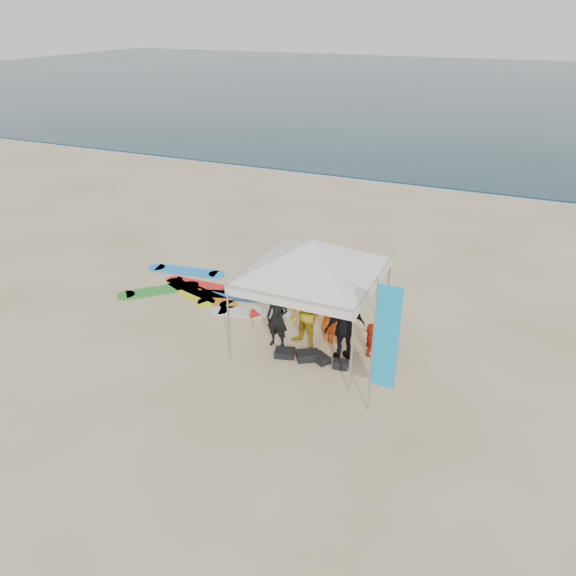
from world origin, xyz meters
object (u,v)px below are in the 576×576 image
(person_orange_a, at_px, (332,314))
(surfboard_spread, at_px, (212,291))
(person_black_b, at_px, (345,328))
(feather_flag, at_px, (385,339))
(person_orange_b, at_px, (333,304))
(person_yellow, at_px, (305,316))
(person_seated, at_px, (371,339))
(canopy_tent, at_px, (314,241))
(marker_pennant, at_px, (257,315))
(person_black_a, at_px, (277,318))

(person_orange_a, bearing_deg, surfboard_spread, -19.49)
(person_black_b, relative_size, feather_flag, 0.57)
(feather_flag, bearing_deg, person_orange_b, 126.11)
(person_yellow, relative_size, person_orange_a, 1.12)
(person_seated, distance_m, canopy_tent, 2.96)
(canopy_tent, relative_size, marker_pennant, 7.02)
(surfboard_spread, bearing_deg, person_black_a, -32.20)
(person_orange_b, relative_size, person_seated, 1.89)
(person_black_a, height_order, marker_pennant, person_black_a)
(person_orange_a, height_order, person_black_b, person_black_b)
(person_orange_b, xyz_separation_m, person_seated, (1.27, -0.69, -0.40))
(marker_pennant, bearing_deg, feather_flag, -27.58)
(person_orange_b, height_order, surfboard_spread, person_orange_b)
(person_orange_b, xyz_separation_m, canopy_tent, (-0.30, -0.81, 2.10))
(feather_flag, xyz_separation_m, marker_pennant, (-4.05, 2.12, -1.41))
(person_orange_b, distance_m, person_seated, 1.50)
(feather_flag, bearing_deg, person_black_a, 153.01)
(person_black_b, xyz_separation_m, marker_pennant, (-2.65, 0.39, -0.42))
(person_yellow, bearing_deg, marker_pennant, -166.20)
(feather_flag, bearing_deg, surfboard_spread, 150.34)
(person_black_a, height_order, feather_flag, feather_flag)
(person_seated, bearing_deg, marker_pennant, 82.07)
(person_seated, relative_size, canopy_tent, 0.20)
(person_black_a, height_order, person_black_b, person_black_b)
(person_orange_a, relative_size, person_seated, 1.82)
(marker_pennant, bearing_deg, person_black_a, -29.71)
(person_orange_a, relative_size, canopy_tent, 0.36)
(person_black_b, height_order, marker_pennant, person_black_b)
(person_seated, relative_size, surfboard_spread, 0.16)
(person_black_b, relative_size, marker_pennant, 2.87)
(person_yellow, bearing_deg, person_seated, 33.57)
(person_seated, relative_size, marker_pennant, 1.40)
(person_orange_b, height_order, marker_pennant, person_orange_b)
(person_yellow, xyz_separation_m, canopy_tent, (0.11, 0.21, 2.04))
(marker_pennant, relative_size, surfboard_spread, 0.12)
(person_yellow, height_order, person_seated, person_yellow)
(person_orange_b, bearing_deg, marker_pennant, 18.44)
(marker_pennant, bearing_deg, surfboard_spread, 146.92)
(person_black_b, bearing_deg, feather_flag, 87.79)
(feather_flag, distance_m, marker_pennant, 4.78)
(person_seated, distance_m, surfboard_spread, 5.73)
(person_black_a, bearing_deg, person_seated, 18.63)
(person_yellow, xyz_separation_m, person_orange_b, (0.41, 1.02, -0.07))
(person_orange_a, height_order, surfboard_spread, person_orange_a)
(feather_flag, bearing_deg, person_orange_a, 129.29)
(surfboard_spread, bearing_deg, person_black_b, -20.92)
(person_black_a, bearing_deg, surfboard_spread, 152.54)
(person_black_a, relative_size, person_yellow, 0.93)
(person_seated, bearing_deg, person_orange_b, 51.93)
(person_orange_b, distance_m, canopy_tent, 2.27)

